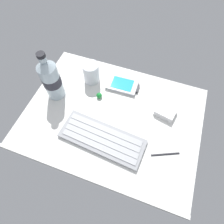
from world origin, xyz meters
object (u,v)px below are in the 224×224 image
juice_cup (91,73)px  stylus_pen (165,154)px  handheld_device (123,85)px  trackball_mouse (99,95)px  water_bottle (51,79)px  keyboard (102,138)px  charger_block (166,112)px

juice_cup → stylus_pen: (35.09, -21.03, -3.56)cm
handheld_device → trackball_mouse: 10.69cm
water_bottle → stylus_pen: 47.15cm
keyboard → handheld_device: bearing=91.4°
handheld_device → trackball_mouse: (-6.84, -8.21, 0.37)cm
water_bottle → stylus_pen: (45.31, -9.74, -8.66)cm
juice_cup → stylus_pen: juice_cup is taller
juice_cup → stylus_pen: bearing=-30.9°
juice_cup → charger_block: bearing=-10.1°
handheld_device → keyboard: bearing=-88.6°
juice_cup → trackball_mouse: bearing=-49.6°
handheld_device → charger_block: size_ratio=1.86×
keyboard → charger_block: charger_block is taller
juice_cup → water_bottle: 16.06cm
handheld_device → charger_block: (18.82, -6.74, 0.47)cm
handheld_device → trackball_mouse: bearing=-129.8°
keyboard → charger_block: (18.22, 17.52, 0.39)cm
stylus_pen → water_bottle: bearing=143.4°
stylus_pen → charger_block: bearing=78.0°
keyboard → water_bottle: size_ratio=1.43×
trackball_mouse → water_bottle: bearing=-165.5°
juice_cup → charger_block: juice_cup is taller
water_bottle → charger_block: water_bottle is taller
handheld_device → trackball_mouse: size_ratio=5.90×
water_bottle → juice_cup: bearing=47.8°
juice_cup → charger_block: (31.70, -5.63, -2.71)cm
handheld_device → stylus_pen: bearing=-44.9°
juice_cup → water_bottle: size_ratio=0.41×
water_bottle → trackball_mouse: 18.56cm
keyboard → stylus_pen: 21.72cm
stylus_pen → juice_cup: bearing=124.7°
handheld_device → stylus_pen: size_ratio=1.37×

